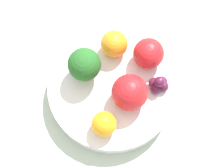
# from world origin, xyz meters

# --- Properties ---
(ground_plane) EXTENTS (6.00, 6.00, 0.00)m
(ground_plane) POSITION_xyz_m (0.00, 0.00, 0.00)
(ground_plane) COLOR gray
(table_surface) EXTENTS (1.20, 1.20, 0.02)m
(table_surface) POSITION_xyz_m (0.00, 0.00, 0.01)
(table_surface) COLOR #B2C6B2
(table_surface) RESTS_ON ground_plane
(bowl) EXTENTS (0.21, 0.21, 0.03)m
(bowl) POSITION_xyz_m (0.00, 0.00, 0.04)
(bowl) COLOR white
(bowl) RESTS_ON table_surface
(broccoli) EXTENTS (0.05, 0.05, 0.06)m
(broccoli) POSITION_xyz_m (0.05, 0.01, 0.09)
(broccoli) COLOR #8CB76B
(broccoli) RESTS_ON bowl
(apple_red) EXTENTS (0.06, 0.06, 0.06)m
(apple_red) POSITION_xyz_m (-0.03, 0.00, 0.08)
(apple_red) COLOR red
(apple_red) RESTS_ON bowl
(apple_green) EXTENTS (0.05, 0.05, 0.05)m
(apple_green) POSITION_xyz_m (-0.02, -0.07, 0.08)
(apple_green) COLOR red
(apple_green) RESTS_ON bowl
(orange_front) EXTENTS (0.04, 0.04, 0.04)m
(orange_front) POSITION_xyz_m (-0.03, 0.06, 0.07)
(orange_front) COLOR orange
(orange_front) RESTS_ON bowl
(orange_back) EXTENTS (0.05, 0.05, 0.05)m
(orange_back) POSITION_xyz_m (0.04, -0.05, 0.08)
(orange_back) COLOR orange
(orange_back) RESTS_ON bowl
(grape_cluster) EXTENTS (0.03, 0.03, 0.03)m
(grape_cluster) POSITION_xyz_m (-0.06, -0.04, 0.07)
(grape_cluster) COLOR #511938
(grape_cluster) RESTS_ON bowl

